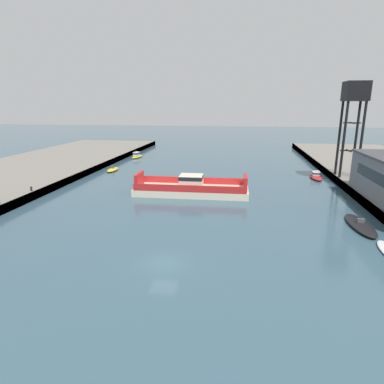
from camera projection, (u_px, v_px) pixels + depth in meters
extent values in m
plane|color=#385666|center=(163.00, 263.00, 30.20)|extent=(400.00, 400.00, 0.00)
cube|color=#4C4742|center=(44.00, 191.00, 52.59)|extent=(0.30, 140.00, 1.29)
cube|color=#4C4742|center=(366.00, 204.00, 45.71)|extent=(0.30, 140.00, 1.29)
cube|color=beige|center=(191.00, 191.00, 53.23)|extent=(18.36, 6.24, 1.10)
cube|color=red|center=(194.00, 180.00, 55.73)|extent=(17.54, 0.42, 1.10)
cube|color=red|center=(189.00, 189.00, 50.16)|extent=(17.54, 0.42, 1.10)
cube|color=beige|center=(191.00, 181.00, 52.82)|extent=(3.71, 3.32, 2.08)
cube|color=black|center=(191.00, 177.00, 52.64)|extent=(3.75, 3.37, 0.60)
cube|color=red|center=(245.00, 183.00, 51.72)|extent=(0.57, 4.16, 2.20)
cube|color=red|center=(139.00, 180.00, 53.88)|extent=(0.57, 4.16, 2.20)
ellipsoid|color=black|center=(360.00, 225.00, 38.91)|extent=(2.56, 8.23, 0.58)
cube|color=#4C4C51|center=(361.00, 221.00, 38.78)|extent=(0.83, 0.42, 0.50)
ellipsoid|color=yellow|center=(137.00, 157.00, 90.14)|extent=(2.46, 5.87, 0.56)
cube|color=silver|center=(136.00, 154.00, 89.53)|extent=(1.45, 2.13, 1.07)
cube|color=black|center=(136.00, 153.00, 89.50)|extent=(1.50, 2.19, 0.32)
ellipsoid|color=red|center=(316.00, 177.00, 64.63)|extent=(2.06, 6.09, 0.60)
cube|color=silver|center=(316.00, 173.00, 64.89)|extent=(1.42, 2.14, 0.75)
cube|color=black|center=(316.00, 173.00, 64.86)|extent=(1.46, 2.20, 0.22)
ellipsoid|color=yellow|center=(113.00, 170.00, 72.09)|extent=(1.80, 5.01, 0.60)
cube|color=#4C4C51|center=(113.00, 167.00, 71.95)|extent=(0.62, 0.40, 0.50)
cube|color=black|center=(376.00, 177.00, 43.58)|extent=(0.08, 14.16, 1.58)
cylinder|color=black|center=(339.00, 139.00, 60.96)|extent=(0.44, 0.44, 13.40)
cylinder|color=black|center=(356.00, 139.00, 60.54)|extent=(0.44, 0.44, 13.40)
cylinder|color=black|center=(344.00, 140.00, 58.13)|extent=(0.44, 0.44, 13.40)
cylinder|color=black|center=(361.00, 140.00, 57.72)|extent=(0.44, 0.44, 13.40)
cube|color=black|center=(349.00, 151.00, 59.86)|extent=(2.96, 0.20, 0.20)
cube|color=black|center=(349.00, 151.00, 59.86)|extent=(0.20, 2.96, 0.20)
cube|color=black|center=(352.00, 123.00, 58.58)|extent=(2.96, 0.20, 0.20)
cube|color=black|center=(352.00, 123.00, 58.58)|extent=(0.20, 2.96, 0.20)
cube|color=black|center=(356.00, 91.00, 57.18)|extent=(3.85, 3.85, 3.34)
cylinder|color=black|center=(31.00, 189.00, 50.27)|extent=(0.28, 0.28, 0.55)
sphere|color=black|center=(31.00, 187.00, 50.20)|extent=(0.32, 0.32, 0.32)
cylinder|color=black|center=(376.00, 201.00, 43.93)|extent=(0.28, 0.28, 0.55)
sphere|color=black|center=(376.00, 199.00, 43.86)|extent=(0.32, 0.32, 0.32)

